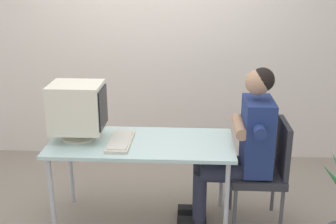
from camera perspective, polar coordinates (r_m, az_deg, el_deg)
The scene contains 7 objects.
ground_plane at distance 3.68m, azimuth -3.38°, elevation -14.26°, with size 12.00×12.00×0.00m, color gray.
wall_back at distance 4.50m, azimuth 2.16°, elevation 12.27°, with size 8.00×0.10×3.00m, color beige.
desk at distance 3.37m, azimuth -3.59°, elevation -4.87°, with size 1.45×0.65×0.71m.
crt_monitor at distance 3.38m, azimuth -12.06°, elevation 0.53°, with size 0.41×0.34×0.46m.
keyboard at distance 3.34m, azimuth -6.38°, elevation -3.88°, with size 0.17×0.45×0.03m.
office_chair at distance 3.50m, azimuth 12.97°, elevation -7.31°, with size 0.42×0.42×0.88m.
person_seated at distance 3.39m, azimuth 9.99°, elevation -4.15°, with size 0.73×0.58×1.31m.
Camera 1 is at (0.38, -3.07, 2.00)m, focal length 45.36 mm.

